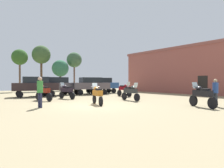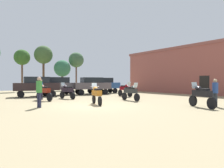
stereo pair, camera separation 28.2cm
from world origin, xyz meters
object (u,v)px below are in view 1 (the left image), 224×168
motorcycle_9 (67,91)px  person_2 (40,88)px  tree_9 (74,60)px  car_3 (56,85)px  brick_building (201,70)px  person_1 (40,90)px  tree_6 (60,69)px  car_4 (35,85)px  motorcycle_2 (44,92)px  motorcycle_3 (97,94)px  car_2 (91,85)px  car_5 (101,84)px  tree_2 (20,58)px  tree_5 (41,55)px  motorcycle_1 (131,92)px  person_3 (215,90)px  motorcycle_6 (202,95)px  motorcycle_4 (124,89)px

motorcycle_9 → person_2: size_ratio=1.27×
tree_9 → car_3: bearing=-124.1°
brick_building → person_1: size_ratio=12.26×
motorcycle_9 → tree_6: tree_6 is taller
car_3 → car_4: size_ratio=0.96×
motorcycle_2 → motorcycle_9: size_ratio=0.96×
motorcycle_9 → tree_9: 18.29m
person_2 → tree_6: (7.63, 14.95, 2.64)m
tree_6 → motorcycle_3: bearing=-105.1°
car_2 → car_4: 6.32m
car_5 → tree_2: (-7.66, 10.84, 3.95)m
car_5 → person_1: 15.00m
motorcycle_9 → car_2: car_2 is taller
car_2 → tree_9: size_ratio=0.70×
car_5 → tree_9: (1.00, 10.24, 4.02)m
tree_5 → motorcycle_3: bearing=-97.3°
motorcycle_1 → tree_6: (1.89, 19.91, 2.93)m
person_3 → motorcycle_1: bearing=31.7°
brick_building → motorcycle_2: size_ratio=10.73×
motorcycle_3 → person_1: person_1 is taller
brick_building → tree_2: size_ratio=3.50×
person_1 → person_2: bearing=-35.5°
brick_building → car_2: brick_building is taller
tree_9 → car_2: bearing=-106.2°
brick_building → tree_2: bearing=134.3°
motorcycle_3 → person_3: person_3 is taller
motorcycle_2 → tree_2: 17.67m
person_2 → person_3: same height
motorcycle_1 → tree_5: (-0.95, 20.72, 5.01)m
tree_6 → person_1: bearing=-114.4°
motorcycle_6 → motorcycle_9: size_ratio=1.01×
person_1 → tree_5: bearing=-35.9°
motorcycle_9 → tree_6: bearing=57.4°
car_3 → car_5: size_ratio=0.96×
motorcycle_6 → tree_5: (-1.54, 26.56, 4.99)m
car_2 → car_5: bearing=-49.2°
brick_building → motorcycle_9: size_ratio=10.35×
motorcycle_6 → tree_5: tree_5 is taller
brick_building → motorcycle_6: 15.75m
motorcycle_4 → person_2: person_2 is taller
motorcycle_9 → car_3: (0.86, 5.05, 0.46)m
motorcycle_2 → person_2: 1.25m
motorcycle_1 → car_4: 9.99m
car_3 → car_4: (-2.44, -0.95, 0.00)m
tree_2 → motorcycle_2: bearing=-95.7°
car_5 → brick_building: bearing=-118.3°
motorcycle_4 → person_2: (-8.09, 1.24, 0.26)m
tree_5 → tree_9: tree_5 is taller
tree_9 → motorcycle_3: bearing=-111.3°
tree_2 → person_3: bearing=-77.8°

